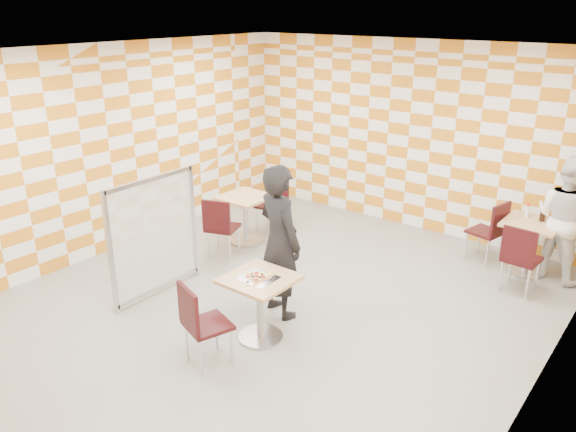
% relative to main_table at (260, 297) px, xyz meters
% --- Properties ---
extents(room_shell, '(7.00, 7.00, 7.00)m').
position_rel_main_table_xyz_m(room_shell, '(-0.35, 1.16, 0.99)').
color(room_shell, gray).
rests_on(room_shell, ground).
extents(main_table, '(0.70, 0.70, 0.75)m').
position_rel_main_table_xyz_m(main_table, '(0.00, 0.00, 0.00)').
color(main_table, '#DBAD76').
rests_on(main_table, ground).
extents(second_table, '(0.70, 0.70, 0.75)m').
position_rel_main_table_xyz_m(second_table, '(1.85, 3.48, 0.00)').
color(second_table, '#DBAD76').
rests_on(second_table, ground).
extents(empty_table, '(0.70, 0.70, 0.75)m').
position_rel_main_table_xyz_m(empty_table, '(-1.93, 1.93, 0.00)').
color(empty_table, '#DBAD76').
rests_on(empty_table, ground).
extents(chair_main_front, '(0.54, 0.54, 0.92)m').
position_rel_main_table_xyz_m(chair_main_front, '(-0.15, -0.76, 0.04)').
color(chair_main_front, black).
rests_on(chair_main_front, ground).
extents(chair_second_front, '(0.45, 0.46, 0.92)m').
position_rel_main_table_xyz_m(chair_second_front, '(1.92, 2.78, 0.04)').
color(chair_second_front, black).
rests_on(chair_second_front, ground).
extents(chair_second_side, '(0.51, 0.50, 0.92)m').
position_rel_main_table_xyz_m(chair_second_side, '(1.33, 3.47, 0.04)').
color(chair_second_side, black).
rests_on(chair_second_side, ground).
extents(chair_empty_near, '(0.54, 0.55, 0.92)m').
position_rel_main_table_xyz_m(chair_empty_near, '(-1.80, 1.24, 0.04)').
color(chair_empty_near, black).
rests_on(chair_empty_near, ground).
extents(chair_empty_far, '(0.48, 0.49, 0.92)m').
position_rel_main_table_xyz_m(chair_empty_far, '(-1.90, 2.59, 0.04)').
color(chair_empty_far, black).
rests_on(chair_empty_far, ground).
extents(partition, '(0.08, 1.38, 1.55)m').
position_rel_main_table_xyz_m(partition, '(-1.72, 0.01, 0.28)').
color(partition, white).
rests_on(partition, ground).
extents(man_dark, '(0.77, 0.62, 1.84)m').
position_rel_main_table_xyz_m(man_dark, '(-0.18, 0.58, 0.41)').
color(man_dark, black).
rests_on(man_dark, ground).
extents(man_white, '(0.99, 0.89, 1.68)m').
position_rel_main_table_xyz_m(man_white, '(2.20, 3.62, 0.33)').
color(man_white, white).
rests_on(man_white, ground).
extents(pizza_on_foil, '(0.40, 0.40, 0.04)m').
position_rel_main_table_xyz_m(pizza_on_foil, '(-0.00, -0.02, 0.26)').
color(pizza_on_foil, silver).
rests_on(pizza_on_foil, main_table).
extents(sport_bottle, '(0.06, 0.06, 0.20)m').
position_rel_main_table_xyz_m(sport_bottle, '(1.73, 3.62, 0.33)').
color(sport_bottle, white).
rests_on(sport_bottle, second_table).
extents(soda_bottle, '(0.07, 0.07, 0.23)m').
position_rel_main_table_xyz_m(soda_bottle, '(1.94, 3.59, 0.34)').
color(soda_bottle, black).
rests_on(soda_bottle, second_table).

